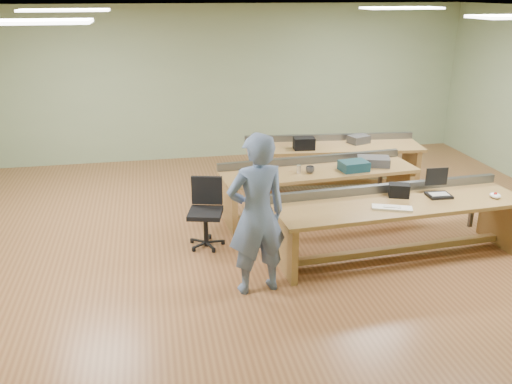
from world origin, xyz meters
TOP-DOWN VIEW (x-y plane):
  - floor at (0.00, 0.00)m, footprint 10.00×10.00m
  - ceiling at (0.00, 0.00)m, footprint 10.00×10.00m
  - wall_back at (0.00, 4.00)m, footprint 10.00×0.04m
  - wall_front at (0.00, -4.00)m, footprint 10.00×0.04m
  - fluor_panels at (0.00, 0.00)m, footprint 6.20×3.50m
  - workbench_front at (1.55, -0.90)m, footprint 3.25×1.04m
  - workbench_mid at (0.94, 0.54)m, footprint 2.96×0.99m
  - workbench_back at (1.59, 1.76)m, footprint 3.05×1.10m
  - person at (-0.38, -1.39)m, footprint 0.74×0.55m
  - laptop_base at (2.11, -0.85)m, footprint 0.31×0.26m
  - laptop_screen at (2.12, -0.73)m, footprint 0.30×0.03m
  - keyboard at (1.34, -1.13)m, footprint 0.50×0.32m
  - trackball_mouse at (2.79, -1.03)m, footprint 0.17×0.18m
  - camera_bag at (1.61, -0.75)m, footprint 0.29×0.24m
  - task_chair at (-0.80, -0.11)m, footprint 0.60×0.60m
  - parts_bin_teal at (1.43, 0.39)m, footprint 0.43×0.34m
  - parts_bin_grey at (1.81, 0.56)m, footprint 0.54×0.43m
  - mug at (0.77, 0.40)m, footprint 0.16×0.16m
  - drinks_can at (0.61, 0.43)m, footprint 0.07×0.07m
  - storage_box_back at (1.03, 1.63)m, footprint 0.36×0.28m
  - tray_back at (2.07, 1.80)m, footprint 0.40×0.34m

SIDE VIEW (x-z plane):
  - floor at x=0.00m, z-range 0.00..0.00m
  - task_chair at x=-0.80m, z-range -0.12..0.79m
  - workbench_mid at x=0.94m, z-range 0.13..0.99m
  - workbench_back at x=1.59m, z-range 0.13..0.99m
  - workbench_front at x=1.55m, z-range 0.13..0.99m
  - keyboard at x=1.34m, z-range 0.75..0.78m
  - laptop_base at x=2.11m, z-range 0.75..0.78m
  - trackball_mouse at x=2.79m, z-range 0.75..0.82m
  - mug at x=0.77m, z-range 0.75..0.85m
  - drinks_can at x=0.61m, z-range 0.75..0.87m
  - parts_bin_grey at x=1.81m, z-range 0.75..0.88m
  - tray_back at x=2.07m, z-range 0.75..0.88m
  - parts_bin_teal at x=1.43m, z-range 0.75..0.89m
  - camera_bag at x=1.61m, z-range 0.75..0.92m
  - storage_box_back at x=1.03m, z-range 0.75..0.95m
  - person at x=-0.38m, z-range 0.00..1.85m
  - laptop_screen at x=2.12m, z-range 0.87..1.10m
  - wall_back at x=0.00m, z-range 0.00..3.00m
  - wall_front at x=0.00m, z-range 0.00..3.00m
  - fluor_panels at x=0.00m, z-range 2.96..2.99m
  - ceiling at x=0.00m, z-range 3.00..3.00m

